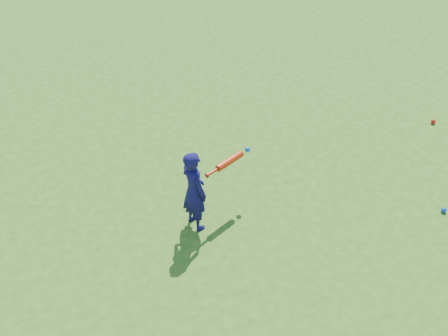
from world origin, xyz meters
name	(u,v)px	position (x,y,z in m)	size (l,w,h in m)	color
ground	(227,213)	(0.00, 0.00, 0.00)	(80.00, 80.00, 0.00)	#346818
child	(194,191)	(-0.43, -0.05, 0.53)	(0.39, 0.25, 1.06)	#120F48
ground_ball_red	(433,122)	(3.75, 0.76, 0.04)	(0.07, 0.07, 0.07)	red
ground_ball_blue	(444,210)	(2.52, -0.95, 0.03)	(0.07, 0.07, 0.07)	#0B3BCB
bat_swing	(231,160)	(0.11, 0.16, 0.68)	(0.68, 0.36, 0.08)	red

